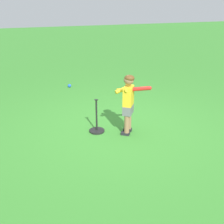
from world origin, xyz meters
TOP-DOWN VIEW (x-y plane):
  - ground_plane at (0.00, 0.00)m, footprint 40.00×40.00m
  - child_batter at (-0.26, -0.04)m, footprint 0.39×0.57m
  - play_ball_near_batter at (2.86, 0.41)m, footprint 0.09×0.09m
  - batting_tee at (-0.02, 0.47)m, footprint 0.28×0.28m

SIDE VIEW (x-z plane):
  - ground_plane at x=0.00m, z-range 0.00..0.00m
  - play_ball_near_batter at x=2.86m, z-range 0.00..0.09m
  - batting_tee at x=-0.02m, z-range -0.21..0.41m
  - child_batter at x=-0.26m, z-range 0.11..1.19m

